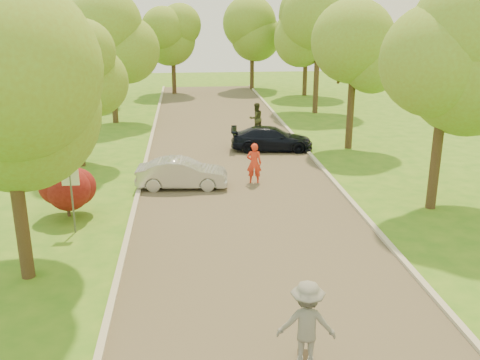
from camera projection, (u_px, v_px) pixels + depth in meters
name	position (u px, v px, depth m)	size (l,w,h in m)	color
ground	(269.00, 283.00, 14.32)	(100.00, 100.00, 0.00)	#37741B
road	(239.00, 188.00, 21.90)	(8.00, 60.00, 0.01)	#4C4438
curb_left	(139.00, 190.00, 21.49)	(0.18, 60.00, 0.12)	#B2AD9E
curb_right	(335.00, 183.00, 22.27)	(0.18, 60.00, 0.12)	#B2AD9E
street_sign	(71.00, 187.00, 17.07)	(0.55, 0.06, 2.17)	#59595E
red_shrub	(66.00, 187.00, 18.58)	(1.70, 1.70, 1.95)	#382619
tree_l_mida	(12.00, 87.00, 13.08)	(4.71, 4.60, 7.39)	#382619
tree_l_midb	(77.00, 66.00, 23.63)	(4.30, 4.20, 6.62)	#382619
tree_l_far	(113.00, 35.00, 32.87)	(4.92, 4.80, 7.79)	#382619
tree_r_mida	(454.00, 54.00, 18.05)	(5.13, 5.00, 7.95)	#382619
tree_r_midb	(358.00, 53.00, 26.73)	(4.51, 4.40, 7.01)	#382619
tree_r_far	(322.00, 27.00, 35.97)	(5.33, 5.20, 8.34)	#382619
tree_bg_a	(94.00, 32.00, 40.26)	(5.12, 5.00, 7.72)	#382619
tree_bg_b	(309.00, 28.00, 43.74)	(5.12, 5.00, 7.95)	#382619
tree_bg_c	(175.00, 34.00, 44.72)	(4.92, 4.80, 7.33)	#382619
tree_bg_d	(255.00, 29.00, 47.21)	(5.12, 5.00, 7.72)	#382619
silver_sedan	(182.00, 173.00, 21.75)	(1.29, 3.69, 1.22)	#ADADB2
dark_sedan	(272.00, 139.00, 27.56)	(1.71, 4.20, 1.22)	black
skateboarder	(307.00, 324.00, 10.59)	(1.19, 0.68, 1.83)	slate
person_striped	(254.00, 163.00, 22.26)	(0.63, 0.41, 1.72)	red
person_olive	(256.00, 118.00, 31.21)	(0.88, 0.68, 1.80)	#313721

